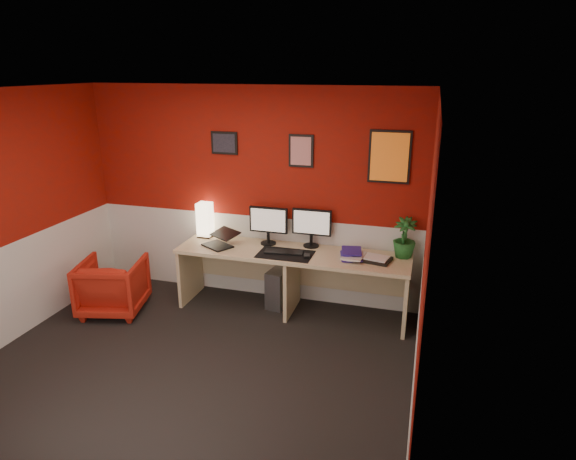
{
  "coord_description": "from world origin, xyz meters",
  "views": [
    {
      "loc": [
        1.97,
        -3.53,
        2.68
      ],
      "look_at": [
        0.6,
        1.21,
        1.05
      ],
      "focal_mm": 30.82,
      "sensor_mm": 36.0,
      "label": 1
    }
  ],
  "objects_px": {
    "monitor_left": "(268,220)",
    "pc_tower": "(281,286)",
    "laptop": "(217,237)",
    "zen_tray": "(374,259)",
    "potted_plant": "(404,238)",
    "desk": "(292,282)",
    "monitor_right": "(311,222)",
    "shoji_lamp": "(205,221)",
    "armchair": "(113,286)"
  },
  "relations": [
    {
      "from": "monitor_left",
      "to": "monitor_right",
      "type": "height_order",
      "value": "same"
    },
    {
      "from": "shoji_lamp",
      "to": "monitor_left",
      "type": "xyz_separation_m",
      "value": [
        0.81,
        -0.03,
        0.09
      ]
    },
    {
      "from": "pc_tower",
      "to": "armchair",
      "type": "height_order",
      "value": "armchair"
    },
    {
      "from": "desk",
      "to": "potted_plant",
      "type": "distance_m",
      "value": 1.34
    },
    {
      "from": "shoji_lamp",
      "to": "desk",
      "type": "bearing_deg",
      "value": -10.49
    },
    {
      "from": "desk",
      "to": "potted_plant",
      "type": "xyz_separation_m",
      "value": [
        1.19,
        0.19,
        0.58
      ]
    },
    {
      "from": "monitor_left",
      "to": "armchair",
      "type": "bearing_deg",
      "value": -155.54
    },
    {
      "from": "laptop",
      "to": "monitor_left",
      "type": "relative_size",
      "value": 0.57
    },
    {
      "from": "armchair",
      "to": "pc_tower",
      "type": "bearing_deg",
      "value": -172.34
    },
    {
      "from": "monitor_left",
      "to": "potted_plant",
      "type": "height_order",
      "value": "monitor_left"
    },
    {
      "from": "monitor_left",
      "to": "potted_plant",
      "type": "relative_size",
      "value": 1.33
    },
    {
      "from": "monitor_right",
      "to": "potted_plant",
      "type": "bearing_deg",
      "value": -2.28
    },
    {
      "from": "shoji_lamp",
      "to": "monitor_right",
      "type": "bearing_deg",
      "value": 0.86
    },
    {
      "from": "monitor_right",
      "to": "potted_plant",
      "type": "height_order",
      "value": "monitor_right"
    },
    {
      "from": "laptop",
      "to": "monitor_right",
      "type": "bearing_deg",
      "value": 46.7
    },
    {
      "from": "monitor_right",
      "to": "pc_tower",
      "type": "height_order",
      "value": "monitor_right"
    },
    {
      "from": "laptop",
      "to": "desk",
      "type": "bearing_deg",
      "value": 34.99
    },
    {
      "from": "laptop",
      "to": "zen_tray",
      "type": "height_order",
      "value": "laptop"
    },
    {
      "from": "armchair",
      "to": "laptop",
      "type": "bearing_deg",
      "value": -169.9
    },
    {
      "from": "laptop",
      "to": "monitor_right",
      "type": "height_order",
      "value": "monitor_right"
    },
    {
      "from": "laptop",
      "to": "monitor_left",
      "type": "xyz_separation_m",
      "value": [
        0.53,
        0.25,
        0.18
      ]
    },
    {
      "from": "monitor_left",
      "to": "zen_tray",
      "type": "xyz_separation_m",
      "value": [
        1.24,
        -0.18,
        -0.28
      ]
    },
    {
      "from": "laptop",
      "to": "potted_plant",
      "type": "bearing_deg",
      "value": 37.53
    },
    {
      "from": "monitor_right",
      "to": "pc_tower",
      "type": "bearing_deg",
      "value": -166.1
    },
    {
      "from": "desk",
      "to": "pc_tower",
      "type": "bearing_deg",
      "value": 140.22
    },
    {
      "from": "monitor_left",
      "to": "pc_tower",
      "type": "bearing_deg",
      "value": -10.85
    },
    {
      "from": "zen_tray",
      "to": "pc_tower",
      "type": "bearing_deg",
      "value": 172.04
    },
    {
      "from": "shoji_lamp",
      "to": "zen_tray",
      "type": "bearing_deg",
      "value": -6.0
    },
    {
      "from": "desk",
      "to": "potted_plant",
      "type": "relative_size",
      "value": 5.97
    },
    {
      "from": "monitor_right",
      "to": "zen_tray",
      "type": "distance_m",
      "value": 0.82
    },
    {
      "from": "desk",
      "to": "monitor_left",
      "type": "bearing_deg",
      "value": 152.13
    },
    {
      "from": "laptop",
      "to": "shoji_lamp",
      "type": "bearing_deg",
      "value": 164.75
    },
    {
      "from": "zen_tray",
      "to": "pc_tower",
      "type": "xyz_separation_m",
      "value": [
        -1.08,
        0.15,
        -0.52
      ]
    },
    {
      "from": "zen_tray",
      "to": "potted_plant",
      "type": "height_order",
      "value": "potted_plant"
    },
    {
      "from": "desk",
      "to": "zen_tray",
      "type": "height_order",
      "value": "zen_tray"
    },
    {
      "from": "monitor_left",
      "to": "monitor_right",
      "type": "relative_size",
      "value": 1.0
    },
    {
      "from": "laptop",
      "to": "zen_tray",
      "type": "relative_size",
      "value": 0.94
    },
    {
      "from": "potted_plant",
      "to": "armchair",
      "type": "bearing_deg",
      "value": -166.61
    },
    {
      "from": "monitor_right",
      "to": "potted_plant",
      "type": "relative_size",
      "value": 1.33
    },
    {
      "from": "zen_tray",
      "to": "potted_plant",
      "type": "bearing_deg",
      "value": 33.51
    },
    {
      "from": "zen_tray",
      "to": "potted_plant",
      "type": "xyz_separation_m",
      "value": [
        0.29,
        0.19,
        0.2
      ]
    },
    {
      "from": "desk",
      "to": "monitor_right",
      "type": "distance_m",
      "value": 0.71
    },
    {
      "from": "desk",
      "to": "monitor_left",
      "type": "relative_size",
      "value": 4.48
    },
    {
      "from": "zen_tray",
      "to": "armchair",
      "type": "height_order",
      "value": "zen_tray"
    },
    {
      "from": "laptop",
      "to": "pc_tower",
      "type": "bearing_deg",
      "value": 47.9
    },
    {
      "from": "desk",
      "to": "laptop",
      "type": "relative_size",
      "value": 7.88
    },
    {
      "from": "armchair",
      "to": "desk",
      "type": "bearing_deg",
      "value": -178.04
    },
    {
      "from": "monitor_right",
      "to": "zen_tray",
      "type": "bearing_deg",
      "value": -17.56
    },
    {
      "from": "desk",
      "to": "monitor_left",
      "type": "distance_m",
      "value": 0.76
    },
    {
      "from": "laptop",
      "to": "armchair",
      "type": "bearing_deg",
      "value": -125.6
    }
  ]
}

